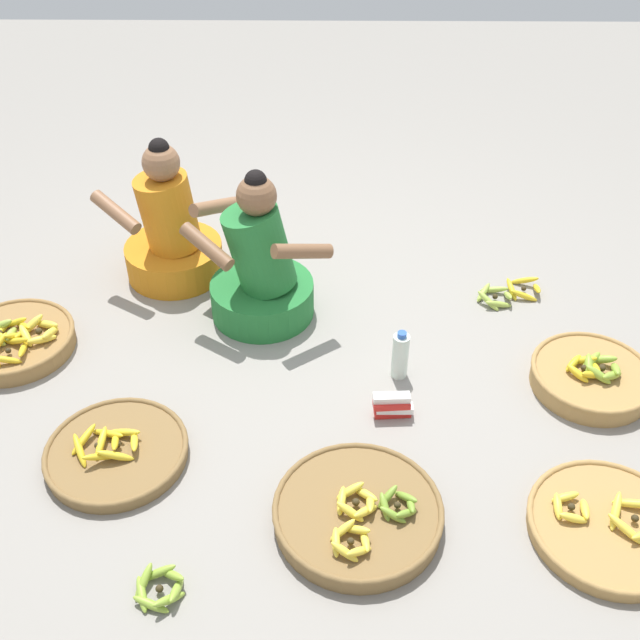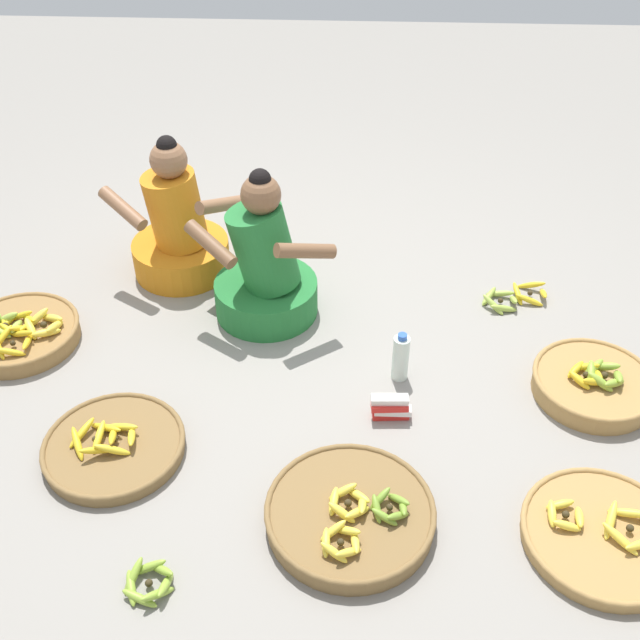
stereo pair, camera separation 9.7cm
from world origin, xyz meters
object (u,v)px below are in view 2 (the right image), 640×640
banana_basket_near_vendor (594,383)px  banana_basket_back_center (604,534)px  banana_basket_front_center (114,446)px  banana_basket_back_left (350,514)px  loose_bananas_back_right (513,297)px  loose_bananas_front_right (148,582)px  packet_carton_stack (391,408)px  banana_basket_mid_right (20,333)px  water_bottle (401,358)px  vendor_woman_behind (178,231)px  vendor_woman_front (265,270)px

banana_basket_near_vendor → banana_basket_back_center: banana_basket_near_vendor is taller
banana_basket_front_center → banana_basket_back_left: 1.03m
loose_bananas_back_right → loose_bananas_front_right: (-1.53, -1.74, 0.00)m
banana_basket_back_center → packet_carton_stack: size_ratio=3.43×
loose_bananas_front_right → packet_carton_stack: (0.87, 0.87, 0.03)m
banana_basket_mid_right → packet_carton_stack: size_ratio=3.25×
loose_bananas_front_right → banana_basket_back_center: bearing=9.5°
water_bottle → packet_carton_stack: (-0.05, -0.26, -0.06)m
loose_bananas_front_right → banana_basket_front_center: bearing=114.7°
banana_basket_near_vendor → banana_basket_mid_right: (-2.70, 0.23, -0.00)m
vendor_woman_behind → banana_basket_back_center: bearing=-41.5°
loose_bananas_front_right → loose_bananas_back_right: bearing=48.7°
banana_basket_front_center → banana_basket_back_left: bearing=-17.1°
banana_basket_back_left → packet_carton_stack: (0.16, 0.56, 0.01)m
banana_basket_back_left → loose_bananas_back_right: bearing=60.0°
vendor_woman_behind → banana_basket_mid_right: size_ratio=1.37×
banana_basket_front_center → banana_basket_near_vendor: size_ratio=1.08×
banana_basket_front_center → water_bottle: size_ratio=2.32×
banana_basket_back_center → loose_bananas_back_right: banana_basket_back_center is taller
loose_bananas_front_right → water_bottle: water_bottle is taller
banana_basket_mid_right → water_bottle: size_ratio=2.27×
vendor_woman_front → banana_basket_back_center: bearing=-43.6°
banana_basket_near_vendor → loose_bananas_front_right: (-1.78, -1.07, -0.03)m
loose_bananas_front_right → water_bottle: size_ratio=0.81×
vendor_woman_front → water_bottle: size_ratio=3.16×
banana_basket_front_center → banana_basket_near_vendor: (2.06, 0.45, 0.02)m
banana_basket_near_vendor → loose_bananas_back_right: (-0.25, 0.67, -0.03)m
vendor_woman_front → loose_bananas_front_right: vendor_woman_front is taller
banana_basket_back_left → packet_carton_stack: banana_basket_back_left is taller
banana_basket_near_vendor → banana_basket_mid_right: banana_basket_near_vendor is taller
water_bottle → vendor_woman_behind: bearing=145.1°
banana_basket_front_center → loose_bananas_back_right: bearing=31.8°
vendor_woman_behind → banana_basket_mid_right: (-0.67, -0.65, -0.20)m
banana_basket_mid_right → water_bottle: (1.84, -0.16, 0.06)m
banana_basket_back_center → loose_bananas_front_right: size_ratio=2.97×
banana_basket_mid_right → loose_bananas_front_right: size_ratio=2.81×
vendor_woman_behind → loose_bananas_front_right: 1.97m
banana_basket_back_left → packet_carton_stack: size_ratio=3.66×
banana_basket_front_center → banana_basket_back_left: (0.99, -0.30, 0.01)m
banana_basket_back_center → vendor_woman_front: bearing=136.4°
banana_basket_back_left → loose_bananas_front_right: banana_basket_back_left is taller
banana_basket_mid_right → loose_bananas_back_right: size_ratio=1.58×
banana_basket_front_center → water_bottle: (1.20, 0.52, 0.08)m
vendor_woman_front → loose_bananas_back_right: 1.30m
banana_basket_back_center → water_bottle: bearing=130.2°
vendor_woman_behind → water_bottle: 1.42m
banana_basket_mid_right → loose_bananas_front_right: 1.59m
water_bottle → loose_bananas_front_right: bearing=-128.9°
banana_basket_front_center → loose_bananas_front_right: (0.28, -0.62, -0.01)m
banana_basket_mid_right → water_bottle: bearing=-5.1°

